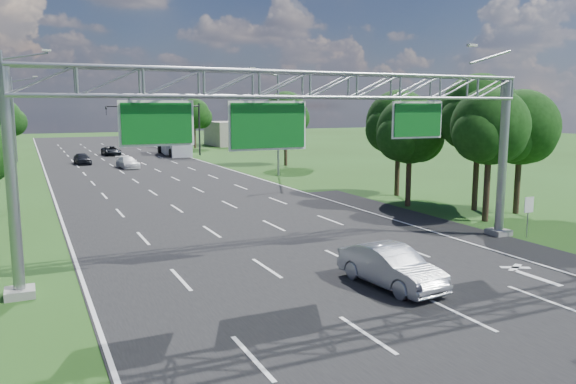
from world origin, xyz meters
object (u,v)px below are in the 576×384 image
sign_gantry (308,100)px  regulatory_sign (529,208)px  silver_sedan (391,267)px  traffic_signal (173,117)px  box_truck (174,142)px

sign_gantry → regulatory_sign: size_ratio=11.19×
sign_gantry → silver_sedan: bearing=-75.7°
sign_gantry → regulatory_sign: sign_gantry is taller
sign_gantry → traffic_signal: bearing=82.3°
regulatory_sign → traffic_signal: 54.37m
box_truck → regulatory_sign: bearing=-79.1°
sign_gantry → box_truck: 55.99m
sign_gantry → silver_sedan: (1.16, -4.55, -6.13)m
silver_sedan → box_truck: 60.14m
regulatory_sign → sign_gantry: bearing=175.2°
regulatory_sign → traffic_signal: (-4.92, 54.02, 3.66)m
regulatory_sign → silver_sedan: 11.50m
sign_gantry → traffic_signal: (7.15, 53.00, -1.72)m
sign_gantry → silver_sedan: size_ratio=5.11×
sign_gantry → traffic_signal: 53.51m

